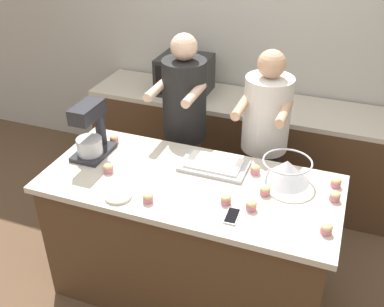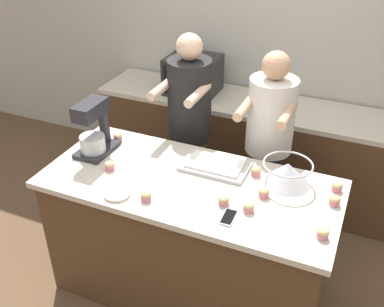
{
  "view_description": "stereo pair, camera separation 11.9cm",
  "coord_description": "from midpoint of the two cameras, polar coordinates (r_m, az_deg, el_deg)",
  "views": [
    {
      "loc": [
        0.82,
        -2.13,
        2.54
      ],
      "look_at": [
        0.0,
        0.04,
        1.12
      ],
      "focal_mm": 42.0,
      "sensor_mm": 36.0,
      "label": 1
    },
    {
      "loc": [
        0.93,
        -2.09,
        2.54
      ],
      "look_at": [
        0.0,
        0.04,
        1.12
      ],
      "focal_mm": 42.0,
      "sensor_mm": 36.0,
      "label": 2
    }
  ],
  "objects": [
    {
      "name": "cupcake_6",
      "position": [
        2.62,
        -4.58,
        -5.42
      ],
      "size": [
        0.06,
        0.06,
        0.06
      ],
      "color": "#D17084",
      "rests_on": "island_counter"
    },
    {
      "name": "cupcake_4",
      "position": [
        2.72,
        18.88,
        -5.69
      ],
      "size": [
        0.06,
        0.06,
        0.06
      ],
      "color": "#D17084",
      "rests_on": "island_counter"
    },
    {
      "name": "cupcake_8",
      "position": [
        2.92,
        -9.27,
        -1.54
      ],
      "size": [
        0.06,
        0.06,
        0.06
      ],
      "color": "#D17084",
      "rests_on": "island_counter"
    },
    {
      "name": "microwave_oven",
      "position": [
        4.04,
        0.98,
        9.96
      ],
      "size": [
        0.44,
        0.4,
        0.33
      ],
      "color": "black",
      "rests_on": "back_counter"
    },
    {
      "name": "person_right",
      "position": [
        3.33,
        10.55,
        0.14
      ],
      "size": [
        0.35,
        0.51,
        1.6
      ],
      "color": "#232328",
      "rests_on": "ground_plane"
    },
    {
      "name": "back_counter",
      "position": [
        4.15,
        8.18,
        0.84
      ],
      "size": [
        2.8,
        0.6,
        0.89
      ],
      "color": "#4C331E",
      "rests_on": "ground_plane"
    },
    {
      "name": "back_wall",
      "position": [
        4.1,
        10.58,
        14.08
      ],
      "size": [
        10.0,
        0.06,
        2.7
      ],
      "color": "#B2ADA3",
      "rests_on": "ground_plane"
    },
    {
      "name": "cupcake_2",
      "position": [
        2.56,
        8.55,
        -6.74
      ],
      "size": [
        0.06,
        0.06,
        0.06
      ],
      "color": "#D17084",
      "rests_on": "island_counter"
    },
    {
      "name": "cupcake_3",
      "position": [
        2.48,
        17.65,
        -9.63
      ],
      "size": [
        0.06,
        0.06,
        0.06
      ],
      "color": "#D17084",
      "rests_on": "island_counter"
    },
    {
      "name": "small_plate",
      "position": [
        2.69,
        -8.25,
        -5.1
      ],
      "size": [
        0.16,
        0.16,
        0.02
      ],
      "color": "beige",
      "rests_on": "island_counter"
    },
    {
      "name": "cell_phone",
      "position": [
        2.51,
        6.04,
        -8.08
      ],
      "size": [
        0.07,
        0.15,
        0.01
      ],
      "color": "silver",
      "rests_on": "island_counter"
    },
    {
      "name": "cupcake_7",
      "position": [
        2.86,
        9.31,
        -2.22
      ],
      "size": [
        0.06,
        0.06,
        0.06
      ],
      "color": "#D17084",
      "rests_on": "island_counter"
    },
    {
      "name": "baking_tray",
      "position": [
        2.91,
        4.1,
        -1.56
      ],
      "size": [
        0.43,
        0.26,
        0.04
      ],
      "color": "#BCBCC1",
      "rests_on": "island_counter"
    },
    {
      "name": "island_counter",
      "position": [
        3.08,
        0.81,
        -10.74
      ],
      "size": [
        1.85,
        0.83,
        0.94
      ],
      "color": "#4C331E",
      "rests_on": "ground_plane"
    },
    {
      "name": "person_left",
      "position": [
        3.48,
        0.65,
        2.64
      ],
      "size": [
        0.34,
        0.5,
        1.64
      ],
      "color": "brown",
      "rests_on": "ground_plane"
    },
    {
      "name": "cupcake_0",
      "position": [
        2.84,
        19.1,
        -4.01
      ],
      "size": [
        0.06,
        0.06,
        0.06
      ],
      "color": "#D17084",
      "rests_on": "island_counter"
    },
    {
      "name": "cupcake_9",
      "position": [
        2.59,
        5.36,
        -5.94
      ],
      "size": [
        0.06,
        0.06,
        0.06
      ],
      "color": "#D17084",
      "rests_on": "island_counter"
    },
    {
      "name": "stand_mixer",
      "position": [
        3.06,
        -11.22,
        2.87
      ],
      "size": [
        0.2,
        0.3,
        0.38
      ],
      "color": "#232328",
      "rests_on": "island_counter"
    },
    {
      "name": "cupcake_5",
      "position": [
        3.24,
        -8.36,
        2.09
      ],
      "size": [
        0.06,
        0.06,
        0.06
      ],
      "color": "#D17084",
      "rests_on": "island_counter"
    },
    {
      "name": "ground_plane",
      "position": [
        3.41,
        0.75,
        -16.63
      ],
      "size": [
        16.0,
        16.0,
        0.0
      ],
      "primitive_type": "plane",
      "color": "brown"
    },
    {
      "name": "cupcake_1",
      "position": [
        2.68,
        10.39,
        -4.9
      ],
      "size": [
        0.06,
        0.06,
        0.06
      ],
      "color": "#D17084",
      "rests_on": "island_counter"
    },
    {
      "name": "mixing_bowl",
      "position": [
        2.8,
        13.17,
        -2.41
      ],
      "size": [
        0.31,
        0.31,
        0.14
      ],
      "color": "#BCBCC1",
      "rests_on": "island_counter"
    }
  ]
}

